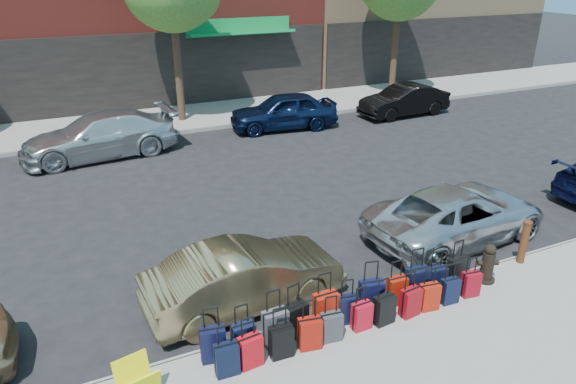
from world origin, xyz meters
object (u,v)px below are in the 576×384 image
car_near_1 (245,277)px  car_far_1 (99,135)px  suitcase_front_5 (347,309)px  car_far_2 (283,111)px  car_far_3 (404,100)px  fire_hydrant (488,264)px  bollard (524,241)px  car_near_2 (457,214)px

car_near_1 → car_far_1: (-1.55, 10.04, 0.11)m
suitcase_front_5 → car_far_2: bearing=81.9°
car_far_2 → car_far_3: bearing=93.7°
suitcase_front_5 → fire_hydrant: suitcase_front_5 is taller
suitcase_front_5 → bollard: bollard is taller
car_near_1 → suitcase_front_5: bearing=-140.2°
fire_hydrant → car_far_3: car_far_3 is taller
bollard → car_near_1: (-5.90, 1.27, -0.02)m
fire_hydrant → bollard: bollard is taller
car_far_1 → bollard: bearing=28.1°
bollard → fire_hydrant: bearing=-169.7°
suitcase_front_5 → car_far_1: size_ratio=0.17×
suitcase_front_5 → car_far_3: (9.66, 11.44, 0.24)m
fire_hydrant → car_far_2: (0.82, 11.87, 0.19)m
car_near_2 → car_far_3: size_ratio=1.15×
suitcase_front_5 → car_far_3: car_far_3 is taller
car_near_2 → car_far_1: (-7.08, 9.65, 0.10)m
car_near_1 → car_far_1: size_ratio=0.75×
suitcase_front_5 → car_far_2: 12.52m
bollard → car_far_3: size_ratio=0.25×
bollard → car_far_3: (5.18, 11.26, 0.00)m
car_near_1 → car_far_3: 14.92m
suitcase_front_5 → car_near_1: (-1.41, 1.45, 0.21)m
car_near_1 → car_far_3: car_far_3 is taller
car_near_1 → car_far_3: (11.08, 9.99, 0.03)m
bollard → car_near_1: 6.03m
suitcase_front_5 → car_near_2: car_near_2 is taller
bollard → car_far_1: size_ratio=0.19×
suitcase_front_5 → car_far_1: (-2.97, 11.49, 0.32)m
fire_hydrant → car_far_1: (-6.23, 11.53, 0.21)m
car_near_2 → car_far_1: size_ratio=0.90×
car_near_2 → car_far_1: car_far_1 is taller
suitcase_front_5 → car_near_1: 2.04m
fire_hydrant → car_near_2: (0.85, 1.88, 0.11)m
car_far_3 → car_far_2: bearing=-96.3°
bollard → car_near_2: bearing=102.5°
fire_hydrant → car_near_2: car_near_2 is taller
bollard → car_far_2: car_far_2 is taller
fire_hydrant → car_near_1: bearing=-174.5°
car_near_1 → car_far_1: car_far_1 is taller
suitcase_front_5 → car_near_1: bearing=145.1°
car_far_2 → car_far_3: 5.60m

